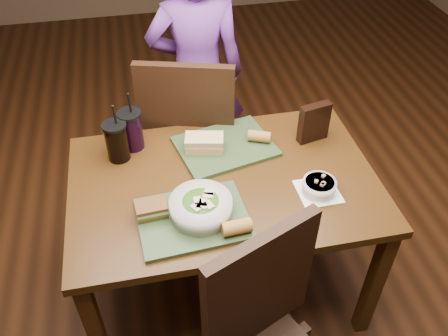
{
  "coord_description": "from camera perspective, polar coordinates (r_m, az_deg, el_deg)",
  "views": [
    {
      "loc": [
        -0.29,
        -1.44,
        2.13
      ],
      "look_at": [
        0.0,
        0.0,
        0.82
      ],
      "focal_mm": 38.0,
      "sensor_mm": 36.0,
      "label": 1
    }
  ],
  "objects": [
    {
      "name": "salad_bowl",
      "position": [
        1.82,
        -2.8,
        -4.61
      ],
      "size": [
        0.24,
        0.24,
        0.08
      ],
      "color": "silver",
      "rests_on": "tray_near"
    },
    {
      "name": "diner",
      "position": [
        2.72,
        -3.25,
        11.06
      ],
      "size": [
        0.57,
        0.4,
        1.48
      ],
      "primitive_type": "imported",
      "rotation": [
        0.0,
        0.0,
        3.06
      ],
      "color": "#703593",
      "rests_on": "ground"
    },
    {
      "name": "ground",
      "position": [
        2.58,
        -0.0,
        -13.7
      ],
      "size": [
        6.0,
        6.0,
        0.0
      ],
      "primitive_type": "plane",
      "color": "#381C0B",
      "rests_on": "ground"
    },
    {
      "name": "chip_bag",
      "position": [
        2.21,
        10.77,
        5.39
      ],
      "size": [
        0.15,
        0.07,
        0.19
      ],
      "primitive_type": "cube",
      "rotation": [
        0.0,
        0.0,
        0.22
      ],
      "color": "black",
      "rests_on": "dining_table"
    },
    {
      "name": "soup_bowl",
      "position": [
        1.98,
        11.37,
        -2.18
      ],
      "size": [
        0.17,
        0.17,
        0.07
      ],
      "color": "white",
      "rests_on": "dining_table"
    },
    {
      "name": "cup_cola",
      "position": [
        2.12,
        -12.77,
        3.17
      ],
      "size": [
        0.11,
        0.11,
        0.29
      ],
      "color": "black",
      "rests_on": "dining_table"
    },
    {
      "name": "tray_far",
      "position": [
        2.17,
        0.14,
        2.61
      ],
      "size": [
        0.48,
        0.41,
        0.02
      ],
      "primitive_type": "cube",
      "rotation": [
        0.0,
        0.0,
        0.22
      ],
      "color": "#2F4423",
      "rests_on": "dining_table"
    },
    {
      "name": "baguette_far",
      "position": [
        2.18,
        4.27,
        3.82
      ],
      "size": [
        0.11,
        0.09,
        0.05
      ],
      "primitive_type": "cylinder",
      "rotation": [
        0.0,
        1.57,
        -0.39
      ],
      "color": "#AD7533",
      "rests_on": "tray_far"
    },
    {
      "name": "tray_near",
      "position": [
        1.85,
        -3.73,
        -6.12
      ],
      "size": [
        0.44,
        0.35,
        0.02
      ],
      "primitive_type": "cube",
      "rotation": [
        0.0,
        0.0,
        0.07
      ],
      "color": "#2F4423",
      "rests_on": "dining_table"
    },
    {
      "name": "sandwich_near",
      "position": [
        1.85,
        -8.71,
        -4.94
      ],
      "size": [
        0.12,
        0.09,
        0.06
      ],
      "color": "#593819",
      "rests_on": "tray_near"
    },
    {
      "name": "dining_table",
      "position": [
        2.07,
        -0.0,
        -3.31
      ],
      "size": [
        1.3,
        0.85,
        0.75
      ],
      "color": "#41270D",
      "rests_on": "ground"
    },
    {
      "name": "baguette_near",
      "position": [
        1.77,
        1.55,
        -7.12
      ],
      "size": [
        0.11,
        0.06,
        0.06
      ],
      "primitive_type": "cylinder",
      "rotation": [
        0.0,
        1.57,
        0.07
      ],
      "color": "#AD7533",
      "rests_on": "tray_near"
    },
    {
      "name": "cup_berry",
      "position": [
        2.16,
        -11.1,
        4.55
      ],
      "size": [
        0.11,
        0.11,
        0.29
      ],
      "color": "black",
      "rests_on": "dining_table"
    },
    {
      "name": "chair_far",
      "position": [
        2.51,
        -4.69,
        4.02
      ],
      "size": [
        0.57,
        0.58,
        1.07
      ],
      "color": "black",
      "rests_on": "ground"
    },
    {
      "name": "sandwich_far",
      "position": [
        2.12,
        -2.38,
        3.04
      ],
      "size": [
        0.19,
        0.13,
        0.07
      ],
      "color": "tan",
      "rests_on": "tray_far"
    }
  ]
}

